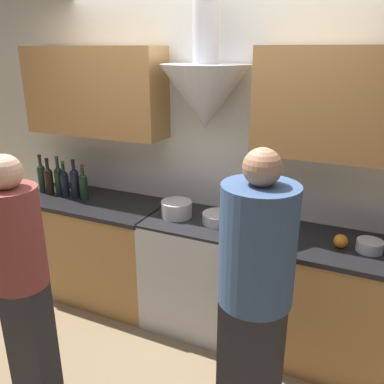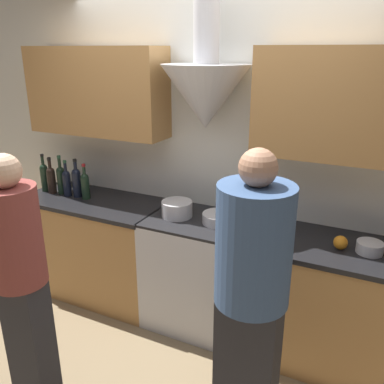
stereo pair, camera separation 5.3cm
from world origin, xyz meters
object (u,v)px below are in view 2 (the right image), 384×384
wine_bottle_0 (44,176)px  wine_bottle_4 (77,181)px  stove_range (198,271)px  saucepan (370,248)px  person_foreground_right (251,298)px  wine_bottle_5 (85,185)px  person_foreground_left (20,275)px  wine_bottle_2 (61,178)px  wine_bottle_1 (51,178)px  wine_bottle_3 (67,181)px  orange_fruit (341,243)px  stock_pot (177,209)px  mixing_bowl (219,218)px

wine_bottle_0 → wine_bottle_4: (0.37, 0.00, 0.00)m
stove_range → saucepan: bearing=-0.7°
wine_bottle_4 → person_foreground_right: 2.05m
wine_bottle_5 → person_foreground_left: (0.47, -1.15, -0.14)m
wine_bottle_2 → wine_bottle_4: bearing=-2.2°
stove_range → person_foreground_left: (-0.59, -1.17, 0.44)m
wine_bottle_1 → wine_bottle_2: bearing=16.6°
wine_bottle_3 → orange_fruit: (2.29, -0.02, -0.08)m
wine_bottle_5 → wine_bottle_4: bearing=174.3°
wine_bottle_1 → stock_pot: (1.26, 0.01, -0.07)m
stock_pot → wine_bottle_5: bearing=179.9°
person_foreground_right → mixing_bowl: bearing=121.6°
stock_pot → wine_bottle_1: bearing=-179.6°
saucepan → person_foreground_right: 0.99m
wine_bottle_1 → wine_bottle_2: (0.09, 0.03, 0.01)m
wine_bottle_5 → person_foreground_left: bearing=-67.7°
wine_bottle_2 → person_foreground_left: size_ratio=0.21×
stove_range → stock_pot: stock_pot is taller
stock_pot → stove_range: bearing=5.8°
wine_bottle_5 → person_foreground_right: 1.96m
wine_bottle_5 → saucepan: (2.26, 0.00, -0.09)m
stove_range → saucepan: 1.30m
wine_bottle_2 → wine_bottle_3: (0.09, -0.03, -0.01)m
wine_bottle_2 → saucepan: 2.55m
wine_bottle_1 → orange_fruit: size_ratio=3.62×
stove_range → stock_pot: (-0.17, -0.02, 0.51)m
stove_range → orange_fruit: (1.03, -0.04, 0.49)m
stock_pot → mixing_bowl: size_ratio=0.99×
mixing_bowl → saucepan: bearing=-0.7°
wine_bottle_2 → person_foreground_left: (0.75, -1.17, -0.15)m
wine_bottle_3 → stock_pot: bearing=0.4°
wine_bottle_0 → wine_bottle_5: 0.47m
stove_range → stock_pot: 0.54m
wine_bottle_3 → saucepan: bearing=0.2°
wine_bottle_1 → wine_bottle_4: 0.27m
wine_bottle_1 → person_foreground_left: (0.84, -1.14, -0.14)m
wine_bottle_3 → wine_bottle_5: wine_bottle_3 is taller
wine_bottle_1 → wine_bottle_4: wine_bottle_4 is taller
orange_fruit → person_foreground_left: 1.97m
mixing_bowl → wine_bottle_5: bearing=-179.3°
wine_bottle_1 → saucepan: (2.64, 0.01, -0.10)m
stove_range → wine_bottle_3: 1.38m
orange_fruit → person_foreground_right: person_foreground_right is taller
stove_range → mixing_bowl: bearing=-0.2°
person_foreground_left → wine_bottle_1: bearing=126.5°
stock_pot → saucepan: 1.38m
stock_pot → person_foreground_right: bearing=-44.3°
orange_fruit → saucepan: (0.17, 0.03, -0.01)m
stock_pot → person_foreground_right: 1.22m
wine_bottle_5 → saucepan: wine_bottle_5 is taller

